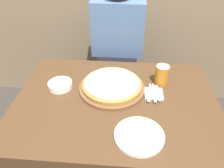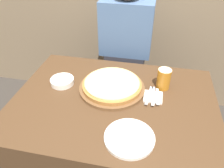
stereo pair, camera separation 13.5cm
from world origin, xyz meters
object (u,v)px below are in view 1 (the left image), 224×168
(beer_glass, at_px, (162,75))
(dinner_knife, at_px, (154,93))
(dinner_plate, at_px, (139,136))
(spoon, at_px, (158,93))
(diner_person, at_px, (117,58))
(pizza_on_board, at_px, (112,86))
(side_bowl, at_px, (60,85))
(fork, at_px, (150,92))

(beer_glass, relative_size, dinner_knife, 0.74)
(beer_glass, height_order, dinner_plate, beer_glass)
(spoon, distance_m, diner_person, 0.64)
(dinner_knife, bearing_deg, pizza_on_board, 172.78)
(pizza_on_board, distance_m, side_bowl, 0.33)
(dinner_knife, relative_size, diner_person, 0.13)
(pizza_on_board, distance_m, spoon, 0.29)
(beer_glass, bearing_deg, diner_person, 124.32)
(pizza_on_board, relative_size, side_bowl, 2.72)
(beer_glass, distance_m, dinner_knife, 0.14)
(dinner_plate, bearing_deg, dinner_knife, 74.40)
(beer_glass, xyz_separation_m, fork, (-0.08, -0.12, -0.06))
(pizza_on_board, height_order, beer_glass, beer_glass)
(dinner_knife, bearing_deg, spoon, 0.00)
(side_bowl, xyz_separation_m, spoon, (0.61, -0.03, -0.00))
(fork, distance_m, diner_person, 0.62)
(dinner_plate, relative_size, side_bowl, 1.63)
(dinner_plate, relative_size, fork, 1.38)
(side_bowl, xyz_separation_m, dinner_knife, (0.59, -0.03, -0.00))
(dinner_plate, bearing_deg, pizza_on_board, 113.72)
(diner_person, bearing_deg, fork, -67.86)
(pizza_on_board, xyz_separation_m, dinner_plate, (0.16, -0.37, -0.02))
(beer_glass, height_order, diner_person, diner_person)
(fork, bearing_deg, diner_person, 112.14)
(dinner_plate, xyz_separation_m, fork, (0.07, 0.34, 0.01))
(diner_person, bearing_deg, beer_glass, -55.68)
(beer_glass, xyz_separation_m, dinner_knife, (-0.05, -0.12, -0.06))
(dinner_knife, distance_m, diner_person, 0.63)
(diner_person, bearing_deg, spoon, -63.69)
(spoon, bearing_deg, fork, 180.00)
(side_bowl, bearing_deg, beer_glass, 8.04)
(pizza_on_board, bearing_deg, spoon, -6.59)
(pizza_on_board, xyz_separation_m, side_bowl, (-0.33, -0.01, -0.01))
(dinner_plate, relative_size, dinner_knife, 1.39)
(pizza_on_board, xyz_separation_m, spoon, (0.28, -0.03, -0.01))
(dinner_knife, bearing_deg, dinner_plate, -105.60)
(fork, bearing_deg, spoon, 0.00)
(pizza_on_board, relative_size, spoon, 2.71)
(fork, bearing_deg, dinner_plate, -101.61)
(dinner_plate, distance_m, diner_person, 0.93)
(pizza_on_board, distance_m, diner_person, 0.55)
(beer_glass, height_order, fork, beer_glass)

